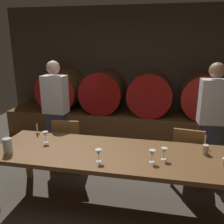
{
  "coord_description": "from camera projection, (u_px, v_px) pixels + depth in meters",
  "views": [
    {
      "loc": [
        0.68,
        -2.5,
        2.0
      ],
      "look_at": [
        0.05,
        0.61,
        1.07
      ],
      "focal_mm": 39.21,
      "sensor_mm": 36.0,
      "label": 1
    }
  ],
  "objects": [
    {
      "name": "chair_right",
      "position": [
        187.0,
        154.0,
        3.4
      ],
      "size": [
        0.45,
        0.45,
        0.88
      ],
      "rotation": [
        0.0,
        0.0,
        3.0
      ],
      "color": "brown",
      "rests_on": "ground"
    },
    {
      "name": "wine_barrel_center_right",
      "position": [
        150.0,
        93.0,
        4.96
      ],
      "size": [
        0.87,
        0.77,
        0.87
      ],
      "color": "#513319",
      "rests_on": "barrel_shelf"
    },
    {
      "name": "barrel_shelf",
      "position": [
        127.0,
        124.0,
        5.25
      ],
      "size": [
        5.09,
        0.9,
        0.54
      ],
      "primitive_type": "cube",
      "color": "brown",
      "rests_on": "ground"
    },
    {
      "name": "chair_left",
      "position": [
        68.0,
        143.0,
        3.76
      ],
      "size": [
        0.45,
        0.45,
        0.88
      ],
      "rotation": [
        0.0,
        0.0,
        3.28
      ],
      "color": "brown",
      "rests_on": "ground"
    },
    {
      "name": "wine_glass_far_left",
      "position": [
        45.0,
        135.0,
        3.11
      ],
      "size": [
        0.08,
        0.08,
        0.15
      ],
      "color": "silver",
      "rests_on": "dining_table"
    },
    {
      "name": "cup_left",
      "position": [
        206.0,
        149.0,
        2.82
      ],
      "size": [
        0.07,
        0.07,
        0.11
      ],
      "primitive_type": "cylinder",
      "color": "beige",
      "rests_on": "dining_table"
    },
    {
      "name": "dining_table",
      "position": [
        115.0,
        157.0,
        2.88
      ],
      "size": [
        2.94,
        0.92,
        0.74
      ],
      "color": "brown",
      "rests_on": "ground"
    },
    {
      "name": "wine_barrel_far_left",
      "position": [
        61.0,
        90.0,
        5.33
      ],
      "size": [
        0.87,
        0.77,
        0.87
      ],
      "color": "brown",
      "rests_on": "barrel_shelf"
    },
    {
      "name": "wine_glass_right",
      "position": [
        164.0,
        151.0,
        2.67
      ],
      "size": [
        0.07,
        0.07,
        0.14
      ],
      "color": "silver",
      "rests_on": "dining_table"
    },
    {
      "name": "guest_right",
      "position": [
        211.0,
        120.0,
        3.58
      ],
      "size": [
        0.39,
        0.26,
        1.71
      ],
      "rotation": [
        0.0,
        0.0,
        3.21
      ],
      "color": "#33384C",
      "rests_on": "ground"
    },
    {
      "name": "pitcher",
      "position": [
        8.0,
        146.0,
        2.82
      ],
      "size": [
        0.1,
        0.1,
        0.18
      ],
      "color": "silver",
      "rests_on": "dining_table"
    },
    {
      "name": "wine_glass_center",
      "position": [
        152.0,
        154.0,
        2.61
      ],
      "size": [
        0.07,
        0.07,
        0.14
      ],
      "color": "silver",
      "rests_on": "dining_table"
    },
    {
      "name": "wine_glass_left",
      "position": [
        98.0,
        153.0,
        2.62
      ],
      "size": [
        0.07,
        0.07,
        0.14
      ],
      "color": "silver",
      "rests_on": "dining_table"
    },
    {
      "name": "ground_plane",
      "position": [
        98.0,
        208.0,
        3.05
      ],
      "size": [
        7.35,
        7.35,
        0.0
      ],
      "primitive_type": "plane",
      "color": "#4C443A"
    },
    {
      "name": "back_wall",
      "position": [
        131.0,
        71.0,
        5.46
      ],
      "size": [
        5.65,
        0.24,
        2.71
      ],
      "primitive_type": "cube",
      "color": "#473A2D",
      "rests_on": "ground"
    },
    {
      "name": "wine_barrel_far_right",
      "position": [
        202.0,
        95.0,
        4.77
      ],
      "size": [
        0.87,
        0.77,
        0.87
      ],
      "color": "#513319",
      "rests_on": "barrel_shelf"
    },
    {
      "name": "wine_barrel_center_left",
      "position": [
        103.0,
        91.0,
        5.15
      ],
      "size": [
        0.87,
        0.77,
        0.87
      ],
      "color": "#513319",
      "rests_on": "barrel_shelf"
    },
    {
      "name": "candle_right",
      "position": [
        205.0,
        144.0,
        2.99
      ],
      "size": [
        0.05,
        0.05,
        0.18
      ],
      "color": "olive",
      "rests_on": "dining_table"
    },
    {
      "name": "guest_left",
      "position": [
        56.0,
        112.0,
        4.02
      ],
      "size": [
        0.39,
        0.26,
        1.7
      ],
      "rotation": [
        0.0,
        0.0,
        3.08
      ],
      "color": "#33384C",
      "rests_on": "ground"
    },
    {
      "name": "candle_left",
      "position": [
        37.0,
        131.0,
        3.4
      ],
      "size": [
        0.05,
        0.05,
        0.18
      ],
      "color": "olive",
      "rests_on": "dining_table"
    }
  ]
}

